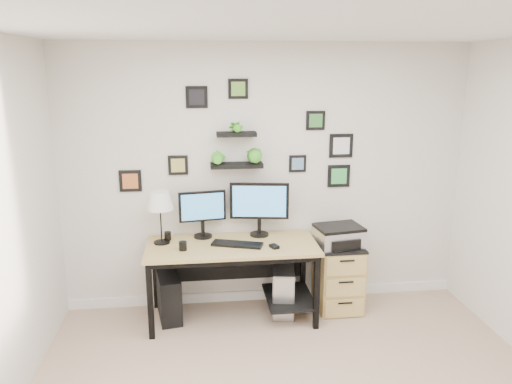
{
  "coord_description": "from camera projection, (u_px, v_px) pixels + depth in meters",
  "views": [
    {
      "loc": [
        -0.67,
        -2.77,
        2.38
      ],
      "look_at": [
        -0.12,
        1.83,
        1.2
      ],
      "focal_mm": 35.0,
      "sensor_mm": 36.0,
      "label": 1
    }
  ],
  "objects": [
    {
      "name": "room",
      "position": [
        266.0,
        294.0,
        5.23
      ],
      "size": [
        4.0,
        4.0,
        4.0
      ],
      "color": "tan",
      "rests_on": "ground"
    },
    {
      "name": "desk",
      "position": [
        236.0,
        255.0,
        4.74
      ],
      "size": [
        1.6,
        0.7,
        0.75
      ],
      "color": "tan",
      "rests_on": "ground"
    },
    {
      "name": "monitor_left",
      "position": [
        202.0,
        211.0,
        4.8
      ],
      "size": [
        0.45,
        0.2,
        0.46
      ],
      "color": "black",
      "rests_on": "desk"
    },
    {
      "name": "monitor_right",
      "position": [
        259.0,
        205.0,
        4.84
      ],
      "size": [
        0.57,
        0.21,
        0.53
      ],
      "color": "black",
      "rests_on": "desk"
    },
    {
      "name": "keyboard",
      "position": [
        237.0,
        244.0,
        4.65
      ],
      "size": [
        0.5,
        0.29,
        0.02
      ],
      "primitive_type": "cube",
      "rotation": [
        0.0,
        0.0,
        -0.32
      ],
      "color": "black",
      "rests_on": "desk"
    },
    {
      "name": "mouse",
      "position": [
        274.0,
        246.0,
        4.58
      ],
      "size": [
        0.09,
        0.11,
        0.03
      ],
      "primitive_type": "cube",
      "rotation": [
        0.0,
        0.0,
        0.39
      ],
      "color": "black",
      "rests_on": "desk"
    },
    {
      "name": "table_lamp",
      "position": [
        160.0,
        202.0,
        4.61
      ],
      "size": [
        0.25,
        0.25,
        0.5
      ],
      "color": "black",
      "rests_on": "desk"
    },
    {
      "name": "mug",
      "position": [
        183.0,
        246.0,
        4.52
      ],
      "size": [
        0.07,
        0.07,
        0.08
      ],
      "primitive_type": "cylinder",
      "color": "black",
      "rests_on": "desk"
    },
    {
      "name": "pen_cup",
      "position": [
        168.0,
        236.0,
        4.78
      ],
      "size": [
        0.06,
        0.06,
        0.08
      ],
      "primitive_type": "cylinder",
      "color": "black",
      "rests_on": "desk"
    },
    {
      "name": "pc_tower_black",
      "position": [
        169.0,
        297.0,
        4.79
      ],
      "size": [
        0.27,
        0.47,
        0.44
      ],
      "primitive_type": "cube",
      "rotation": [
        0.0,
        0.0,
        0.16
      ],
      "color": "black",
      "rests_on": "ground"
    },
    {
      "name": "pc_tower_grey",
      "position": [
        283.0,
        289.0,
        4.92
      ],
      "size": [
        0.28,
        0.5,
        0.47
      ],
      "color": "gray",
      "rests_on": "ground"
    },
    {
      "name": "file_cabinet",
      "position": [
        338.0,
        276.0,
        4.99
      ],
      "size": [
        0.43,
        0.53,
        0.67
      ],
      "color": "tan",
      "rests_on": "ground"
    },
    {
      "name": "printer",
      "position": [
        339.0,
        236.0,
        4.85
      ],
      "size": [
        0.48,
        0.41,
        0.2
      ],
      "color": "silver",
      "rests_on": "file_cabinet"
    },
    {
      "name": "wall_decor",
      "position": [
        243.0,
        145.0,
        4.75
      ],
      "size": [
        2.28,
        0.18,
        1.07
      ],
      "color": "black",
      "rests_on": "ground"
    }
  ]
}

